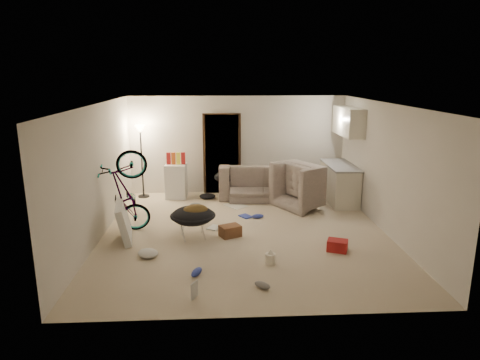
{
  "coord_description": "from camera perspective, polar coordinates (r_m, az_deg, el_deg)",
  "views": [
    {
      "loc": [
        -0.52,
        -7.89,
        3.05
      ],
      "look_at": [
        -0.06,
        0.6,
        0.92
      ],
      "focal_mm": 32.0,
      "sensor_mm": 36.0,
      "label": 1
    }
  ],
  "objects": [
    {
      "name": "newspaper",
      "position": [
        10.15,
        -0.57,
        -3.41
      ],
      "size": [
        0.65,
        0.68,
        0.01
      ],
      "primitive_type": "cube",
      "rotation": [
        0.0,
        0.0,
        0.63
      ],
      "color": "beige",
      "rests_on": "floor"
    },
    {
      "name": "book_white",
      "position": [
        8.71,
        -3.45,
        -6.37
      ],
      "size": [
        0.33,
        0.36,
        0.03
      ],
      "primitive_type": "cube",
      "rotation": [
        0.0,
        0.0,
        -0.52
      ],
      "color": "silver",
      "rests_on": "floor"
    },
    {
      "name": "saucer_chair",
      "position": [
        8.15,
        -6.29,
        -5.27
      ],
      "size": [
        0.86,
        0.86,
        0.61
      ],
      "color": "silver",
      "rests_on": "floor"
    },
    {
      "name": "juicer",
      "position": [
        7.15,
        4.07,
        -10.32
      ],
      "size": [
        0.17,
        0.17,
        0.25
      ],
      "color": "white",
      "rests_on": "floor"
    },
    {
      "name": "snack_box_0",
      "position": [
        10.7,
        -9.5,
        2.83
      ],
      "size": [
        0.1,
        0.07,
        0.3
      ],
      "primitive_type": "cube",
      "rotation": [
        0.0,
        0.0,
        -0.03
      ],
      "color": "#AA1A19",
      "rests_on": "mini_fridge"
    },
    {
      "name": "armchair",
      "position": [
        10.22,
        9.23,
        -1.25
      ],
      "size": [
        1.49,
        1.54,
        0.76
      ],
      "primitive_type": "imported",
      "rotation": [
        0.0,
        0.0,
        2.12
      ],
      "color": "#383F38",
      "rests_on": "floor"
    },
    {
      "name": "kitchen_uppers",
      "position": [
        10.41,
        14.26,
        7.57
      ],
      "size": [
        0.38,
        1.4,
        0.65
      ],
      "primitive_type": "cube",
      "color": "beige",
      "rests_on": "wall_right"
    },
    {
      "name": "shoe_0",
      "position": [
        9.27,
        2.39,
        -4.85
      ],
      "size": [
        0.27,
        0.12,
        0.1
      ],
      "primitive_type": "ellipsoid",
      "rotation": [
        0.0,
        0.0,
        0.07
      ],
      "color": "#2E3EA8",
      "rests_on": "floor"
    },
    {
      "name": "wall_left",
      "position": [
        8.39,
        -18.49,
        0.95
      ],
      "size": [
        0.02,
        6.0,
        2.5
      ],
      "primitive_type": "cube",
      "color": "beige",
      "rests_on": "floor"
    },
    {
      "name": "shoe_2",
      "position": [
        6.81,
        -5.81,
        -12.11
      ],
      "size": [
        0.23,
        0.31,
        0.11
      ],
      "primitive_type": "ellipsoid",
      "rotation": [
        0.0,
        0.0,
        1.16
      ],
      "color": "#2E3EA8",
      "rests_on": "floor"
    },
    {
      "name": "book_blue",
      "position": [
        9.36,
        0.75,
        -4.85
      ],
      "size": [
        0.32,
        0.34,
        0.03
      ],
      "primitive_type": "cube",
      "rotation": [
        0.0,
        0.0,
        0.63
      ],
      "color": "#2E3EA8",
      "rests_on": "floor"
    },
    {
      "name": "sofa",
      "position": [
        10.75,
        3.1,
        -0.68
      ],
      "size": [
        2.22,
        0.98,
        0.64
      ],
      "primitive_type": "imported",
      "rotation": [
        0.0,
        0.0,
        3.08
      ],
      "color": "#383F38",
      "rests_on": "floor"
    },
    {
      "name": "drink_case_a",
      "position": [
        8.26,
        -1.32,
        -6.8
      ],
      "size": [
        0.46,
        0.41,
        0.22
      ],
      "primitive_type": "cube",
      "rotation": [
        0.0,
        0.0,
        0.44
      ],
      "color": "brown",
      "rests_on": "floor"
    },
    {
      "name": "ceiling",
      "position": [
        7.92,
        0.7,
        10.16
      ],
      "size": [
        5.5,
        6.0,
        0.02
      ],
      "primitive_type": "cube",
      "color": "white",
      "rests_on": "wall_back"
    },
    {
      "name": "clothes_lump_b",
      "position": [
        10.72,
        -4.36,
        -2.16
      ],
      "size": [
        0.42,
        0.37,
        0.12
      ],
      "primitive_type": "ellipsoid",
      "rotation": [
        0.0,
        0.0,
        0.04
      ],
      "color": "black",
      "rests_on": "floor"
    },
    {
      "name": "floor_lamp",
      "position": [
        10.84,
        -13.07,
        4.45
      ],
      "size": [
        0.28,
        0.28,
        1.81
      ],
      "color": "black",
      "rests_on": "floor"
    },
    {
      "name": "hoodie",
      "position": [
        8.06,
        -5.98,
        -4.06
      ],
      "size": [
        0.59,
        0.54,
        0.22
      ],
      "primitive_type": "ellipsoid",
      "rotation": [
        0.0,
        0.0,
        0.34
      ],
      "color": "#4F3B1B",
      "rests_on": "saucer_chair"
    },
    {
      "name": "sofa_drape",
      "position": [
        10.64,
        -1.98,
        0.41
      ],
      "size": [
        0.62,
        0.53,
        0.28
      ],
      "primitive_type": "ellipsoid",
      "rotation": [
        0.0,
        0.0,
        -0.14
      ],
      "color": "black",
      "rests_on": "sofa"
    },
    {
      "name": "kitchen_counter",
      "position": [
        10.64,
        13.11,
        -0.51
      ],
      "size": [
        0.6,
        1.5,
        0.88
      ],
      "primitive_type": "cube",
      "color": "beige",
      "rests_on": "floor"
    },
    {
      "name": "snack_box_3",
      "position": [
        10.67,
        -7.57,
        2.86
      ],
      "size": [
        0.1,
        0.07,
        0.3
      ],
      "primitive_type": "cube",
      "rotation": [
        0.0,
        0.0,
        -0.02
      ],
      "color": "#AA1A19",
      "rests_on": "mini_fridge"
    },
    {
      "name": "door_trim",
      "position": [
        11.01,
        -2.42,
        3.43
      ],
      "size": [
        0.97,
        0.04,
        2.1
      ],
      "primitive_type": "cube",
      "color": "#321F11",
      "rests_on": "floor"
    },
    {
      "name": "shoe_3",
      "position": [
        6.42,
        3.0,
        -13.83
      ],
      "size": [
        0.27,
        0.24,
        0.1
      ],
      "primitive_type": "ellipsoid",
      "rotation": [
        0.0,
        0.0,
        -0.65
      ],
      "color": "slate",
      "rests_on": "floor"
    },
    {
      "name": "bicycle",
      "position": [
        8.62,
        -14.88,
        -4.0
      ],
      "size": [
        1.78,
        0.96,
        0.98
      ],
      "primitive_type": "imported",
      "rotation": [
        0.0,
        -0.17,
        1.71
      ],
      "color": "black",
      "rests_on": "floor"
    },
    {
      "name": "clothes_lump_c",
      "position": [
        7.57,
        -12.17,
        -9.52
      ],
      "size": [
        0.49,
        0.5,
        0.12
      ],
      "primitive_type": "ellipsoid",
      "rotation": [
        0.0,
        0.0,
        -0.89
      ],
      "color": "silver",
      "rests_on": "floor"
    },
    {
      "name": "drink_case_b",
      "position": [
        7.8,
        12.85,
        -8.51
      ],
      "size": [
        0.41,
        0.36,
        0.2
      ],
      "primitive_type": "cube",
      "rotation": [
        0.0,
        0.0,
        -0.39
      ],
      "color": "#AA1A19",
      "rests_on": "floor"
    },
    {
      "name": "snack_box_1",
      "position": [
        10.69,
        -8.86,
        2.84
      ],
      "size": [
        0.1,
        0.07,
        0.3
      ],
      "primitive_type": "cube",
      "rotation": [
        0.0,
        0.0,
        -0.01
      ],
      "color": "#D4541A",
      "rests_on": "mini_fridge"
    },
    {
      "name": "wall_right",
      "position": [
        8.73,
        19.07,
        1.39
      ],
      "size": [
        0.02,
        6.0,
        2.5
      ],
      "primitive_type": "cube",
      "color": "beige",
      "rests_on": "floor"
    },
    {
      "name": "snack_box_2",
      "position": [
        10.68,
        -8.22,
        2.85
      ],
      "size": [
        0.1,
        0.07,
        0.3
      ],
      "primitive_type": "cube",
      "rotation": [
        0.0,
        0.0,
        0.01
      ],
      "color": "yellow",
      "rests_on": "mini_fridge"
    },
    {
      "name": "tv_box",
      "position": [
        8.37,
        -15.25,
        -5.27
      ],
      "size": [
        0.47,
        1.09,
        0.71
      ],
      "primitive_type": "cube",
      "rotation": [
        0.0,
        -0.21,
        0.19
      ],
      "color": "silver",
      "rests_on": "floor"
    },
    {
      "name": "doorway",
      "position": [
        11.04,
        -2.42,
        3.46
      ],
      "size": [
        0.85,
        0.1,
        2.04
      ],
      "primitive_type": "cube",
      "color": "black",
      "rests_on": "floor"
    },
    {
      "name": "book_asset",
      "position": [
        6.15,
        -6.51,
        -15.64
      ],
      "size": [
        0.3,
        0.28,
        0.02
      ],
      "primitive_type": "imported",
      "rotation": [
        0.0,
        0.0,
        1.05
      ],
      "color": "#AA1A19",
      "rests_on": "floor"
    },
    {
      "name": "counter_top",
      "position": [
        10.54,
        13.25,
        1.92
      ],
      "size": [
        0.64,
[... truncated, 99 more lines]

